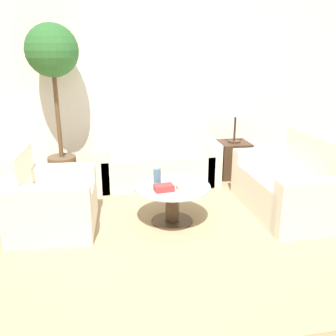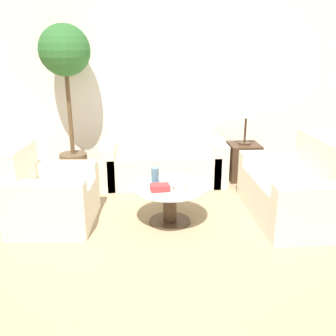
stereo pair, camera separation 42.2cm
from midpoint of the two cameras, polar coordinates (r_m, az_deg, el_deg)
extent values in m
plane|color=#9E754C|center=(3.69, 2.59, -12.26)|extent=(14.00, 14.00, 0.00)
cube|color=white|center=(5.84, -0.47, 12.53)|extent=(10.00, 0.06, 2.60)
cube|color=tan|center=(4.20, 3.18, -8.21)|extent=(3.77, 3.73, 0.01)
cube|color=beige|center=(5.38, 1.45, 0.30)|extent=(1.52, 0.92, 0.44)
cube|color=beige|center=(5.67, 1.08, 3.68)|extent=(1.52, 0.18, 0.91)
cube|color=beige|center=(5.33, -6.71, 0.89)|extent=(0.20, 0.92, 0.60)
cube|color=beige|center=(5.48, 9.39, 1.25)|extent=(0.20, 0.92, 0.60)
cube|color=beige|center=(4.21, -14.22, -5.46)|extent=(0.89, 0.73, 0.44)
cube|color=beige|center=(4.22, -18.82, -2.67)|extent=(0.22, 0.68, 0.88)
cube|color=beige|center=(3.88, -15.41, -6.37)|extent=(0.85, 0.26, 0.60)
cube|color=beige|center=(4.48, -13.34, -2.85)|extent=(0.85, 0.26, 0.60)
cube|color=beige|center=(4.54, 20.79, -4.34)|extent=(0.87, 1.20, 0.44)
cube|color=beige|center=(4.62, 24.97, -1.51)|extent=(0.18, 1.20, 0.89)
cube|color=beige|center=(5.03, 18.07, -0.97)|extent=(0.87, 0.20, 0.60)
cube|color=beige|center=(4.02, 24.45, -6.50)|extent=(0.87, 0.20, 0.60)
cylinder|color=#422D1E|center=(4.20, 3.18, -8.13)|extent=(0.46, 0.46, 0.02)
cylinder|color=#422D1E|center=(4.12, 3.23, -5.70)|extent=(0.15, 0.15, 0.41)
cylinder|color=#B2C6C6|center=(4.03, 3.28, -2.92)|extent=(0.83, 0.83, 0.02)
cube|color=#422D1E|center=(5.59, 13.53, 0.92)|extent=(0.43, 0.43, 0.53)
cylinder|color=#422D1E|center=(5.51, 13.74, 3.67)|extent=(0.18, 0.18, 0.02)
cylinder|color=#422D1E|center=(5.47, 13.89, 5.70)|extent=(0.03, 0.03, 0.38)
cone|color=white|center=(5.42, 14.12, 8.70)|extent=(0.31, 0.31, 0.21)
cylinder|color=brown|center=(5.69, -12.11, 0.41)|extent=(0.40, 0.40, 0.35)
cylinder|color=brown|center=(5.50, -12.66, 8.47)|extent=(0.06, 0.06, 1.27)
sphere|color=#2D662D|center=(5.44, -13.27, 17.07)|extent=(0.70, 0.70, 0.70)
cylinder|color=slate|center=(4.03, 1.01, -1.33)|extent=(0.08, 0.08, 0.19)
cylinder|color=beige|center=(3.93, 4.88, -3.02)|extent=(0.15, 0.15, 0.05)
cube|color=#BC3333|center=(3.89, 1.92, -3.06)|extent=(0.21, 0.16, 0.07)
camera|label=1|loc=(0.21, -87.14, 0.93)|focal=40.00mm
camera|label=2|loc=(0.21, 92.86, -0.93)|focal=40.00mm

